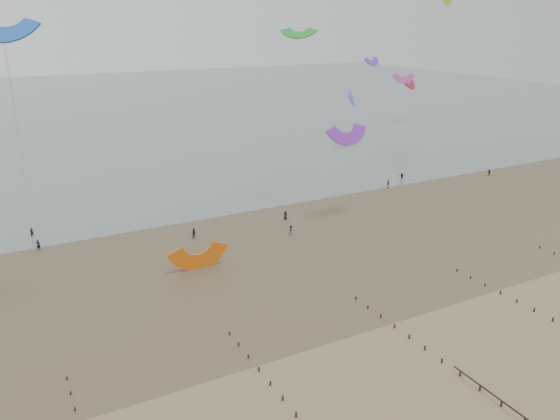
% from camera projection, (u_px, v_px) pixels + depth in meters
% --- Properties ---
extents(ground, '(500.00, 500.00, 0.00)m').
position_uv_depth(ground, '(390.00, 355.00, 59.95)').
color(ground, brown).
rests_on(ground, ground).
extents(sea_and_shore, '(500.00, 665.00, 0.03)m').
position_uv_depth(sea_and_shore, '(232.00, 251.00, 86.79)').
color(sea_and_shore, '#475654').
rests_on(sea_and_shore, ground).
extents(kitesurfer_lead, '(0.79, 0.69, 1.82)m').
position_uv_depth(kitesurfer_lead, '(38.00, 245.00, 86.72)').
color(kitesurfer_lead, black).
rests_on(kitesurfer_lead, ground).
extents(kitesurfers, '(98.95, 20.30, 1.82)m').
position_uv_depth(kitesurfers, '(328.00, 202.00, 107.39)').
color(kitesurfers, black).
rests_on(kitesurfers, ground).
extents(grounded_kite, '(7.73, 6.07, 4.20)m').
position_uv_depth(grounded_kite, '(199.00, 268.00, 80.72)').
color(grounded_kite, '#DF5B0E').
rests_on(grounded_kite, ground).
extents(kites_airborne, '(234.99, 116.28, 36.76)m').
position_uv_depth(kites_airborne, '(31.00, 79.00, 113.64)').
color(kites_airborne, blue).
rests_on(kites_airborne, ground).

